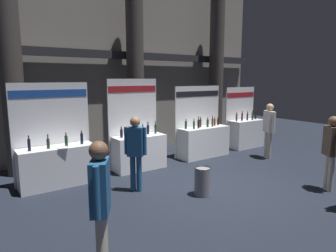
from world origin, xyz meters
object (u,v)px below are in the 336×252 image
trash_bin (203,181)px  visitor_3 (269,126)px  exhibitor_booth_0 (57,161)px  exhibitor_booth_3 (245,131)px  visitor_4 (136,148)px  exhibitor_booth_1 (138,148)px  visitor_2 (100,197)px  exhibitor_booth_2 (203,139)px  visitor_0 (331,147)px

trash_bin → visitor_3: visitor_3 is taller
exhibitor_booth_0 → exhibitor_booth_3: (6.86, 0.15, -0.00)m
visitor_4 → exhibitor_booth_0: bearing=-3.1°
exhibitor_booth_1 → visitor_2: bearing=-124.9°
exhibitor_booth_2 → visitor_4: (-3.30, -1.46, 0.43)m
exhibitor_booth_1 → trash_bin: bearing=-85.3°
trash_bin → visitor_4: 1.67m
exhibitor_booth_1 → visitor_4: (-0.88, -1.47, 0.41)m
exhibitor_booth_3 → visitor_0: (-1.84, -4.06, 0.43)m
exhibitor_booth_3 → visitor_0: 4.47m
exhibitor_booth_3 → visitor_3: exhibitor_booth_3 is taller
exhibitor_booth_3 → visitor_4: size_ratio=1.29×
exhibitor_booth_1 → visitor_2: exhibitor_booth_1 is taller
visitor_2 → exhibitor_booth_0: bearing=24.3°
exhibitor_booth_1 → trash_bin: exhibitor_booth_1 is taller
exhibitor_booth_3 → trash_bin: (-4.41, -2.62, -0.28)m
exhibitor_booth_2 → visitor_0: 3.98m
exhibitor_booth_0 → visitor_4: size_ratio=1.43×
visitor_0 → visitor_3: bearing=-173.1°
exhibitor_booth_1 → visitor_0: bearing=-54.9°
visitor_2 → visitor_3: 7.08m
trash_bin → visitor_4: size_ratio=0.37×
exhibitor_booth_3 → visitor_2: 8.27m
trash_bin → exhibitor_booth_0: bearing=134.8°
exhibitor_booth_2 → trash_bin: size_ratio=3.66×
exhibitor_booth_2 → exhibitor_booth_3: bearing=2.9°
exhibitor_booth_0 → exhibitor_booth_1: 2.25m
visitor_4 → visitor_0: bearing=-171.2°
exhibitor_booth_3 → visitor_2: (-7.27, -3.91, 0.49)m
exhibitor_booth_0 → visitor_4: bearing=-46.1°
exhibitor_booth_2 → visitor_4: size_ratio=1.34×
exhibitor_booth_3 → exhibitor_booth_2: bearing=-177.1°
exhibitor_booth_1 → exhibitor_booth_3: size_ratio=1.14×
visitor_3 → trash_bin: bearing=-46.7°
exhibitor_booth_1 → visitor_2: size_ratio=1.41×
exhibitor_booth_1 → visitor_2: 4.67m
exhibitor_booth_2 → visitor_3: (1.58, -1.37, 0.47)m
exhibitor_booth_3 → trash_bin: bearing=-149.3°
exhibitor_booth_1 → visitor_4: exhibitor_booth_1 is taller
trash_bin → exhibitor_booth_1: bearing=94.7°
exhibitor_booth_0 → exhibitor_booth_3: 6.86m
exhibitor_booth_3 → visitor_0: bearing=-114.4°
exhibitor_booth_1 → exhibitor_booth_2: exhibitor_booth_1 is taller
trash_bin → visitor_0: 3.03m
exhibitor_booth_3 → exhibitor_booth_1: bearing=-178.7°
trash_bin → visitor_3: size_ratio=0.36×
exhibitor_booth_0 → visitor_3: (6.25, -1.34, 0.46)m
exhibitor_booth_2 → visitor_2: size_ratio=1.28×
visitor_3 → visitor_2: bearing=-43.3°
visitor_0 → visitor_4: bearing=-91.9°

